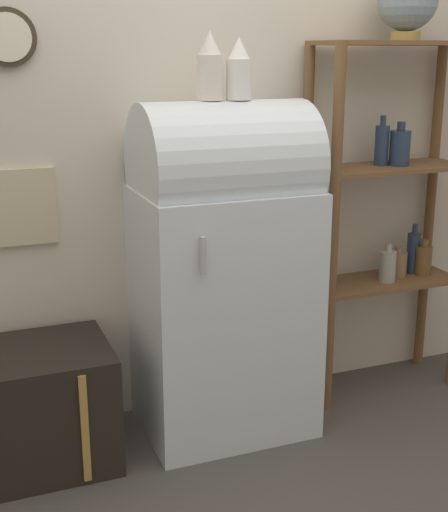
{
  "coord_description": "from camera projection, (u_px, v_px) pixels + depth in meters",
  "views": [
    {
      "loc": [
        -1.09,
        -2.49,
        1.66
      ],
      "look_at": [
        0.0,
        0.27,
        0.81
      ],
      "focal_mm": 50.0,
      "sensor_mm": 36.0,
      "label": 1
    }
  ],
  "objects": [
    {
      "name": "ground_plane",
      "position": [
        247.0,
        453.0,
        3.07
      ],
      "size": [
        12.0,
        12.0,
        0.0
      ],
      "primitive_type": "plane",
      "color": "#4C4742"
    },
    {
      "name": "wall_back",
      "position": [
        198.0,
        124.0,
        3.21
      ],
      "size": [
        7.0,
        0.09,
        2.7
      ],
      "color": "beige",
      "rests_on": "ground_plane"
    },
    {
      "name": "refrigerator",
      "position": [
        224.0,
        268.0,
        3.1
      ],
      "size": [
        0.74,
        0.59,
        1.47
      ],
      "color": "silver",
      "rests_on": "ground_plane"
    },
    {
      "name": "suitcase_trunk",
      "position": [
        27.0,
        409.0,
        2.92
      ],
      "size": [
        0.69,
        0.51,
        0.5
      ],
      "color": "black",
      "rests_on": "ground_plane"
    },
    {
      "name": "shelf_unit",
      "position": [
        389.0,
        203.0,
        3.45
      ],
      "size": [
        0.79,
        0.33,
        1.71
      ],
      "color": "brown",
      "rests_on": "ground_plane"
    },
    {
      "name": "globe",
      "position": [
        408.0,
        1.0,
        3.19
      ],
      "size": [
        0.27,
        0.27,
        0.31
      ],
      "color": "#AD8942",
      "rests_on": "shelf_unit"
    },
    {
      "name": "vase_left",
      "position": [
        210.0,
        68.0,
        2.86
      ],
      "size": [
        0.11,
        0.11,
        0.27
      ],
      "color": "silver",
      "rests_on": "refrigerator"
    },
    {
      "name": "vase_center",
      "position": [
        239.0,
        71.0,
        2.89
      ],
      "size": [
        0.1,
        0.1,
        0.25
      ],
      "color": "white",
      "rests_on": "refrigerator"
    }
  ]
}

